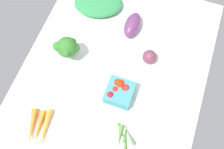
# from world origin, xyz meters

# --- Properties ---
(tablecloth) EXTENTS (1.04, 0.76, 0.02)m
(tablecloth) POSITION_xyz_m (0.00, 0.00, 0.01)
(tablecloth) COLOR white
(tablecloth) RESTS_ON ground
(carrot_bunch) EXTENTS (0.16, 0.11, 0.03)m
(carrot_bunch) POSITION_xyz_m (-0.30, 0.19, 0.03)
(carrot_bunch) COLOR orange
(carrot_bunch) RESTS_ON tablecloth
(berry_basket) EXTENTS (0.11, 0.11, 0.07)m
(berry_basket) POSITION_xyz_m (-0.06, -0.06, 0.05)
(berry_basket) COLOR teal
(berry_basket) RESTS_ON tablecloth
(eggplant) EXTENTS (0.13, 0.07, 0.07)m
(eggplant) POSITION_xyz_m (0.25, -0.01, 0.05)
(eggplant) COLOR #653464
(eggplant) RESTS_ON tablecloth
(red_onion_near_basket) EXTENTS (0.06, 0.06, 0.06)m
(red_onion_near_basket) POSITION_xyz_m (0.13, -0.12, 0.05)
(red_onion_near_basket) COLOR brown
(red_onion_near_basket) RESTS_ON tablecloth
(okra_pile) EXTENTS (0.10, 0.10, 0.02)m
(okra_pile) POSITION_xyz_m (-0.22, -0.13, 0.03)
(okra_pile) COLOR #507F34
(okra_pile) RESTS_ON tablecloth
(broccoli_head) EXTENTS (0.10, 0.10, 0.12)m
(broccoli_head) POSITION_xyz_m (0.03, 0.21, 0.10)
(broccoli_head) COLOR #98BA8C
(broccoli_head) RESTS_ON tablecloth
(leafy_greens_clump) EXTENTS (0.22, 0.26, 0.05)m
(leafy_greens_clump) POSITION_xyz_m (0.32, 0.18, 0.04)
(leafy_greens_clump) COLOR #2E8448
(leafy_greens_clump) RESTS_ON tablecloth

